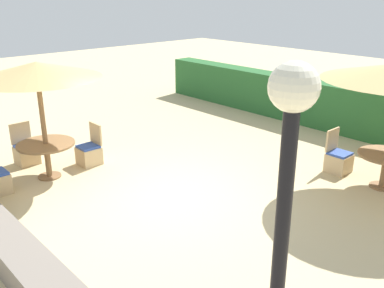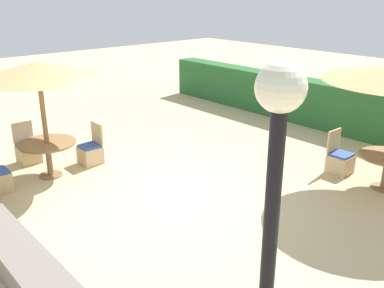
# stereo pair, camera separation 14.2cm
# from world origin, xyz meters

# --- Properties ---
(ground_plane) EXTENTS (40.00, 40.00, 0.00)m
(ground_plane) POSITION_xyz_m (0.00, 0.00, 0.00)
(ground_plane) COLOR #C6B284
(hedge_row) EXTENTS (13.00, 0.70, 1.29)m
(hedge_row) POSITION_xyz_m (0.00, 6.04, 0.64)
(hedge_row) COLOR #28602D
(hedge_row) RESTS_ON ground_plane
(stone_border) EXTENTS (10.00, 0.56, 0.44)m
(stone_border) POSITION_xyz_m (0.00, -3.09, 0.22)
(stone_border) COLOR slate
(stone_border) RESTS_ON ground_plane
(lamp_post) EXTENTS (0.36, 0.36, 3.32)m
(lamp_post) POSITION_xyz_m (4.18, -2.28, 2.35)
(lamp_post) COLOR black
(lamp_post) RESTS_ON ground_plane
(parasol_front_left) EXTENTS (2.52, 2.52, 2.44)m
(parasol_front_left) POSITION_xyz_m (-2.37, -1.34, 2.27)
(parasol_front_left) COLOR olive
(parasol_front_left) RESTS_ON ground_plane
(round_table_front_left) EXTENTS (1.18, 1.18, 0.76)m
(round_table_front_left) POSITION_xyz_m (-2.37, -1.34, 0.62)
(round_table_front_left) COLOR olive
(round_table_front_left) RESTS_ON ground_plane
(patio_chair_front_left_west) EXTENTS (0.46, 0.46, 0.93)m
(patio_chair_front_left_west) POSITION_xyz_m (-3.42, -1.39, 0.26)
(patio_chair_front_left_west) COLOR tan
(patio_chair_front_left_west) RESTS_ON ground_plane
(patio_chair_front_left_north) EXTENTS (0.46, 0.46, 0.93)m
(patio_chair_front_left_north) POSITION_xyz_m (-2.42, -0.34, 0.26)
(patio_chair_front_left_north) COLOR tan
(patio_chair_front_left_north) RESTS_ON ground_plane
(patio_chair_back_right_west) EXTENTS (0.46, 0.46, 0.93)m
(patio_chair_back_right_west) POSITION_xyz_m (1.61, 3.43, 0.26)
(patio_chair_back_right_west) COLOR tan
(patio_chair_back_right_west) RESTS_ON ground_plane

